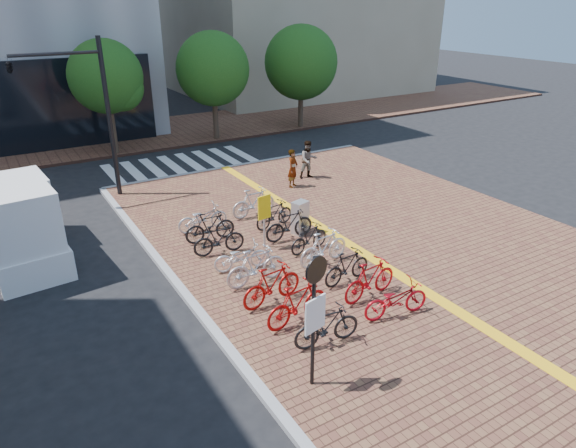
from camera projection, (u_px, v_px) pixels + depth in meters
ground at (331, 285)px, 15.47m from camera, size 120.00×120.00×0.00m
sidewalk at (543, 338)px, 12.95m from camera, size 14.00×34.00×0.15m
tactile_strip at (518, 349)px, 12.44m from camera, size 0.40×34.00×0.01m
kerb_north at (243, 165)px, 26.25m from camera, size 14.00×0.25×0.15m
far_sidewalk at (135, 136)px, 31.88m from camera, size 70.00×8.00×0.15m
crosswalk at (182, 164)px, 26.66m from camera, size 7.50×4.00×0.01m
street_trees at (230, 70)px, 29.85m from camera, size 16.20×4.60×6.35m
bike_0 at (327, 326)px, 12.41m from camera, size 1.80×0.71×1.05m
bike_1 at (297, 303)px, 13.22m from camera, size 1.99×0.77×1.17m
bike_2 at (272, 285)px, 14.09m from camera, size 1.99×0.80×1.17m
bike_3 at (256, 266)px, 15.04m from camera, size 1.95×0.60×1.16m
bike_4 at (241, 256)px, 15.89m from camera, size 1.82×0.93×0.91m
bike_5 at (219, 239)px, 16.86m from camera, size 1.79×0.68×1.05m
bike_6 at (210, 227)px, 17.74m from camera, size 1.82×0.60×1.08m
bike_7 at (203, 218)px, 18.58m from camera, size 1.89×0.69×0.98m
bike_8 at (396, 299)px, 13.55m from camera, size 1.98×0.95×1.00m
bike_9 at (370, 279)px, 14.35m from camera, size 1.99×0.77×1.16m
bike_10 at (347, 267)px, 15.16m from camera, size 1.76×0.65×1.03m
bike_11 at (324, 248)px, 16.20m from camera, size 1.94×0.73×1.14m
bike_12 at (309, 238)px, 17.05m from camera, size 1.67×0.75×0.97m
bike_13 at (289, 224)px, 17.87m from camera, size 1.87×0.56×1.12m
bike_14 at (274, 214)px, 18.84m from camera, size 1.75×0.78×1.01m
bike_15 at (254, 202)px, 19.78m from camera, size 1.91×0.63×1.13m
pedestrian_a at (293, 168)px, 22.77m from camera, size 0.74×0.68×1.71m
pedestrian_b at (309, 160)px, 23.87m from camera, size 0.97×0.82×1.77m
utility_box at (300, 217)px, 18.32m from camera, size 0.65×0.55×1.21m
yellow_sign at (264, 212)px, 16.96m from camera, size 0.51×0.16×1.89m
notice_sign at (315, 307)px, 10.49m from camera, size 0.58×0.20×3.19m
traffic_light_pole at (65, 92)px, 19.73m from camera, size 3.48×1.34×6.47m
box_truck at (17, 223)px, 16.42m from camera, size 2.54×5.07×2.83m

